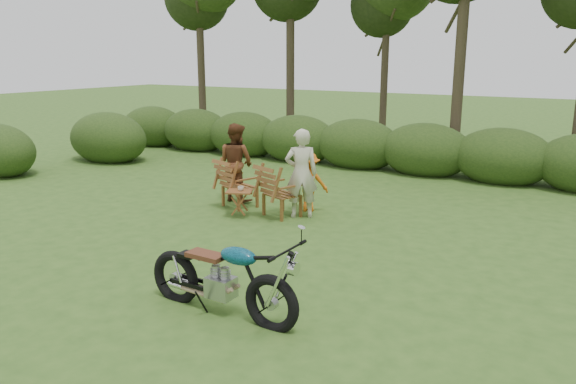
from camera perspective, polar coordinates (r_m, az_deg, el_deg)
The scene contains 10 objects.
ground at distance 8.04m, azimuth -5.81°, elevation -9.61°, with size 80.00×80.00×0.00m, color #2E4F1A.
tree_line at distance 16.15m, azimuth 17.04°, elevation 15.45°, with size 22.52×11.62×8.14m.
motorcycle at distance 7.33m, azimuth -6.75°, elevation -12.06°, with size 2.14×0.82×1.22m, color #0B708F, non-canonical shape.
lawn_chair_right at distance 11.38m, azimuth -0.59°, elevation -2.45°, with size 0.74×0.74×1.07m, color brown, non-canonical shape.
lawn_chair_left at distance 12.11m, azimuth -4.87°, elevation -1.49°, with size 0.72×0.72×1.05m, color brown, non-canonical shape.
side_table at distance 11.31m, azimuth -4.94°, elevation -1.19°, with size 0.52×0.44×0.54m, color brown, non-canonical shape.
cup at distance 11.23m, azimuth -4.82°, elevation 0.37°, with size 0.12×0.12×0.09m, color beige.
adult_a at distance 11.32m, azimuth 1.33°, elevation -2.54°, with size 0.65×0.43×1.79m, color beige.
adult_b at distance 12.63m, azimuth -5.20°, elevation -0.85°, with size 0.84×0.66×1.73m, color brown.
child at distance 11.77m, azimuth 2.10°, elevation -1.91°, with size 0.80×0.46×1.23m, color #CB6213.
Camera 1 is at (4.41, -5.92, 3.19)m, focal length 35.00 mm.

